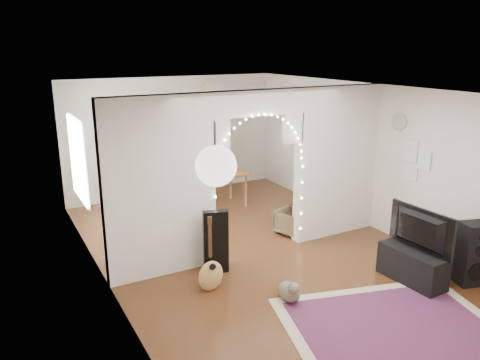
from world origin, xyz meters
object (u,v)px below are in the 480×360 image
media_console (412,266)px  bookcase (161,174)px  floor_speaker (472,254)px  acoustic_guitar (211,264)px  dining_chair_left (177,195)px  dining_chair_right (291,222)px  dining_table (218,176)px

media_console → bookcase: size_ratio=0.70×
floor_speaker → media_console: bearing=165.6°
acoustic_guitar → floor_speaker: bearing=-21.0°
acoustic_guitar → dining_chair_left: 3.73m
floor_speaker → dining_chair_right: 3.08m
media_console → dining_chair_right: 2.44m
media_console → dining_chair_right: bearing=99.7°
bookcase → dining_chair_left: bookcase is taller
media_console → bookcase: bearing=110.5°
floor_speaker → dining_chair_left: floor_speaker is taller
acoustic_guitar → bookcase: 3.86m
dining_chair_right → floor_speaker: bearing=-88.7°
floor_speaker → dining_table: floor_speaker is taller
acoustic_guitar → media_console: (2.70, -1.18, -0.16)m
media_console → floor_speaker: bearing=-34.0°
acoustic_guitar → dining_chair_right: (2.20, 1.21, -0.19)m
floor_speaker → media_console: (-0.70, 0.44, -0.22)m
floor_speaker → dining_chair_right: size_ratio=1.89×
acoustic_guitar → dining_table: (1.70, 3.22, 0.27)m
dining_table → dining_chair_right: (0.51, -2.01, -0.46)m
dining_table → floor_speaker: bearing=-74.3°
bookcase → dining_chair_left: size_ratio=2.44×
dining_table → dining_chair_right: size_ratio=2.52×
acoustic_guitar → bookcase: size_ratio=0.66×
dining_table → dining_chair_left: dining_table is taller
acoustic_guitar → media_console: 2.95m
acoustic_guitar → dining_table: acoustic_guitar is taller
dining_table → dining_chair_right: dining_table is taller
media_console → bookcase: 5.41m
floor_speaker → dining_table: bearing=127.0°
dining_chair_left → dining_chair_right: bearing=-43.6°
dining_chair_left → acoustic_guitar: bearing=-86.0°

